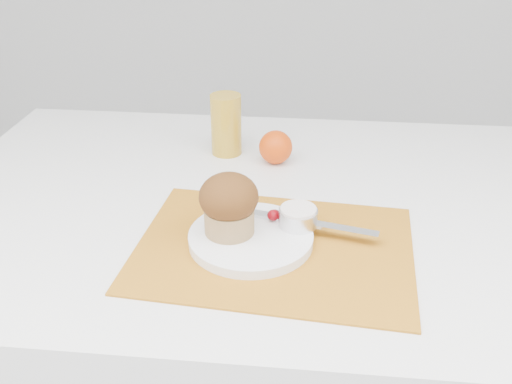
# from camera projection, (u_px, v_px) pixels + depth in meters

# --- Properties ---
(table) EXTENTS (1.20, 0.80, 0.75)m
(table) POSITION_uv_depth(u_px,v_px,m) (257.00, 352.00, 1.21)
(table) COLOR white
(table) RESTS_ON ground
(placemat) EXTENTS (0.45, 0.34, 0.00)m
(placemat) POSITION_uv_depth(u_px,v_px,m) (274.00, 248.00, 0.89)
(placemat) COLOR #B97019
(placemat) RESTS_ON table
(plate) EXTENTS (0.22, 0.22, 0.02)m
(plate) POSITION_uv_depth(u_px,v_px,m) (251.00, 238.00, 0.90)
(plate) COLOR white
(plate) RESTS_ON placemat
(ramekin) EXTENTS (0.07, 0.07, 0.03)m
(ramekin) POSITION_uv_depth(u_px,v_px,m) (298.00, 217.00, 0.91)
(ramekin) COLOR silver
(ramekin) RESTS_ON plate
(cream) EXTENTS (0.06, 0.06, 0.01)m
(cream) POSITION_uv_depth(u_px,v_px,m) (298.00, 210.00, 0.90)
(cream) COLOR white
(cream) RESTS_ON ramekin
(raspberry_near) EXTENTS (0.02, 0.02, 0.02)m
(raspberry_near) POSITION_uv_depth(u_px,v_px,m) (275.00, 214.00, 0.93)
(raspberry_near) COLOR #530208
(raspberry_near) RESTS_ON plate
(raspberry_far) EXTENTS (0.02, 0.02, 0.02)m
(raspberry_far) POSITION_uv_depth(u_px,v_px,m) (273.00, 215.00, 0.92)
(raspberry_far) COLOR #5F0208
(raspberry_far) RESTS_ON plate
(butter_knife) EXTENTS (0.22, 0.07, 0.01)m
(butter_knife) POSITION_uv_depth(u_px,v_px,m) (310.00, 223.00, 0.91)
(butter_knife) COLOR silver
(butter_knife) RESTS_ON plate
(orange) EXTENTS (0.07, 0.07, 0.07)m
(orange) POSITION_uv_depth(u_px,v_px,m) (276.00, 147.00, 1.14)
(orange) COLOR #E64708
(orange) RESTS_ON table
(juice_glass) EXTENTS (0.08, 0.08, 0.13)m
(juice_glass) POSITION_uv_depth(u_px,v_px,m) (226.00, 125.00, 1.17)
(juice_glass) COLOR gold
(juice_glass) RESTS_ON table
(muffin) EXTENTS (0.10, 0.10, 0.10)m
(muffin) POSITION_uv_depth(u_px,v_px,m) (229.00, 204.00, 0.87)
(muffin) COLOR tan
(muffin) RESTS_ON plate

